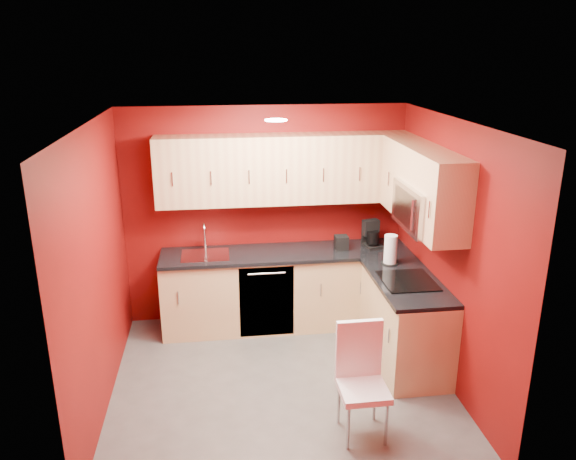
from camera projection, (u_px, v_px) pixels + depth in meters
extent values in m
plane|color=#54514F|center=(281.00, 382.00, 5.45)|extent=(3.20, 3.20, 0.00)
plane|color=white|center=(280.00, 123.00, 4.66)|extent=(3.20, 3.20, 0.00)
plane|color=#6C0C0A|center=(265.00, 215.00, 6.47)|extent=(3.20, 0.00, 3.20)
plane|color=#6C0C0A|center=(307.00, 347.00, 3.64)|extent=(3.20, 0.00, 3.20)
plane|color=#6C0C0A|center=(97.00, 271.00, 4.86)|extent=(0.00, 3.00, 3.00)
plane|color=#6C0C0A|center=(450.00, 255.00, 5.25)|extent=(0.00, 3.00, 3.00)
cube|color=#DEC07F|center=(286.00, 290.00, 6.46)|extent=(2.80, 0.60, 0.87)
cube|color=#DEC07F|center=(405.00, 322.00, 5.70)|extent=(0.60, 1.30, 0.87)
cube|color=black|center=(286.00, 253.00, 6.31)|extent=(2.80, 0.63, 0.04)
cube|color=black|center=(407.00, 282.00, 5.55)|extent=(0.63, 1.27, 0.04)
cube|color=tan|center=(284.00, 169.00, 6.15)|extent=(2.80, 0.35, 0.75)
cube|color=tan|center=(406.00, 175.00, 5.86)|extent=(0.35, 0.57, 0.75)
cube|color=tan|center=(450.00, 204.00, 4.78)|extent=(0.35, 0.22, 0.75)
cube|color=tan|center=(431.00, 168.00, 5.17)|extent=(0.35, 0.76, 0.33)
cube|color=silver|center=(425.00, 207.00, 5.29)|extent=(0.40, 0.76, 0.42)
cube|color=black|center=(406.00, 208.00, 5.26)|extent=(0.02, 0.62, 0.33)
cylinder|color=silver|center=(412.00, 215.00, 5.05)|extent=(0.02, 0.02, 0.29)
cube|color=black|center=(408.00, 281.00, 5.50)|extent=(0.50, 0.55, 0.01)
cube|color=silver|center=(205.00, 256.00, 6.19)|extent=(0.52, 0.42, 0.02)
cylinder|color=silver|center=(205.00, 238.00, 6.33)|extent=(0.02, 0.02, 0.26)
torus|color=silver|center=(204.00, 229.00, 6.23)|extent=(0.02, 0.16, 0.16)
cylinder|color=silver|center=(205.00, 236.00, 6.18)|extent=(0.02, 0.02, 0.12)
cube|color=black|center=(267.00, 302.00, 6.16)|extent=(0.60, 0.02, 0.82)
cylinder|color=white|center=(276.00, 120.00, 4.95)|extent=(0.20, 0.20, 0.01)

